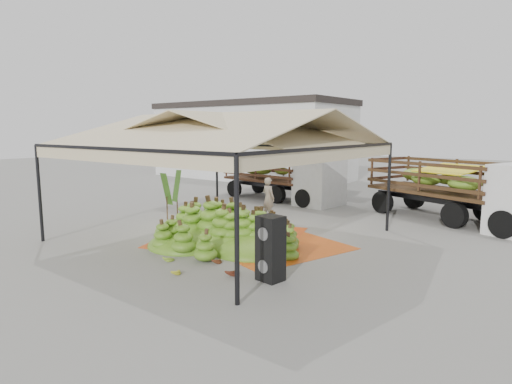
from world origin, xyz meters
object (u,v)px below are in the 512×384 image
Objects in this scene: speaker_stack at (271,248)px; truck_left at (286,174)px; banana_heap at (218,222)px; vendor at (268,198)px; truck_right at (466,185)px.

truck_left reaches higher than speaker_stack.
vendor reaches higher than banana_heap.
truck_right is (5.43, 7.59, 0.83)m from banana_heap.
speaker_stack is 0.94× the size of vendor.
banana_heap is 3.79m from speaker_stack.
truck_left is (-6.05, 9.63, 0.55)m from speaker_stack.
truck_right reaches higher than truck_left.
speaker_stack is 0.21× the size of truck_right.
banana_heap is 0.90× the size of truck_left.
speaker_stack is at bearing 136.75° from vendor.
truck_right is at bearing 4.08° from truck_left.
speaker_stack is at bearing -82.91° from truck_right.
truck_left is 8.16m from truck_right.
vendor is 0.25× the size of truck_left.
truck_right is at bearing -138.75° from vendor.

